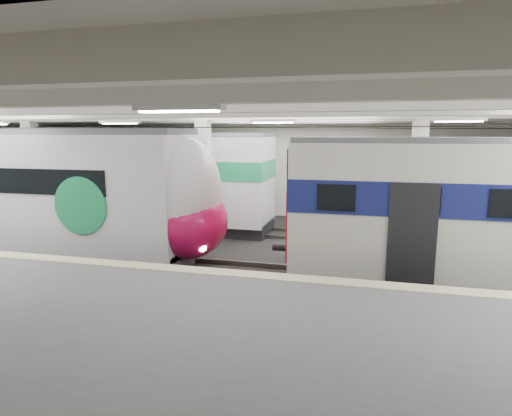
# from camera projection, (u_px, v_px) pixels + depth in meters

# --- Properties ---
(station_hall) EXTENTS (36.00, 24.00, 5.75)m
(station_hall) POSITION_uv_depth(u_px,v_px,m) (245.00, 181.00, 11.67)
(station_hall) COLOR black
(station_hall) RESTS_ON ground
(modern_emu) EXTENTS (14.60, 3.01, 4.67)m
(modern_emu) POSITION_uv_depth(u_px,v_px,m) (48.00, 196.00, 15.34)
(modern_emu) COLOR silver
(modern_emu) RESTS_ON ground
(far_train) EXTENTS (14.27, 2.98, 4.54)m
(far_train) POSITION_uv_depth(u_px,v_px,m) (125.00, 179.00, 20.64)
(far_train) COLOR silver
(far_train) RESTS_ON ground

